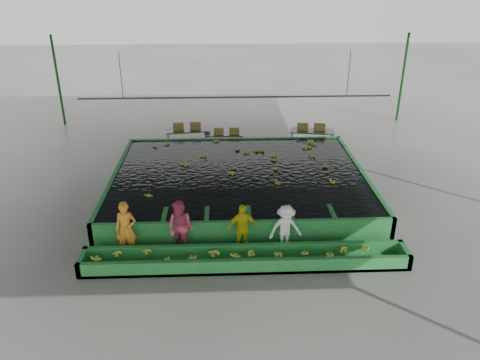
{
  "coord_description": "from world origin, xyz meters",
  "views": [
    {
      "loc": [
        -0.65,
        -15.51,
        8.44
      ],
      "look_at": [
        0.0,
        0.5,
        1.0
      ],
      "focal_mm": 35.0,
      "sensor_mm": 36.0,
      "label": 1
    }
  ],
  "objects_px": {
    "worker_a": "(126,229)",
    "packing_table_right": "(312,140)",
    "sorting_trough": "(245,259)",
    "packing_table_left": "(188,139)",
    "packing_table_mid": "(224,142)",
    "box_stack_right": "(311,130)",
    "box_stack_left": "(187,129)",
    "box_stack_mid": "(227,134)",
    "worker_b": "(181,228)",
    "worker_c": "(242,229)",
    "flotation_tank": "(239,182)",
    "worker_d": "(285,229)"
  },
  "relations": [
    {
      "from": "packing_table_right",
      "to": "box_stack_right",
      "type": "bearing_deg",
      "value": 119.53
    },
    {
      "from": "worker_d",
      "to": "box_stack_left",
      "type": "relative_size",
      "value": 1.19
    },
    {
      "from": "packing_table_mid",
      "to": "box_stack_mid",
      "type": "bearing_deg",
      "value": -24.22
    },
    {
      "from": "flotation_tank",
      "to": "worker_d",
      "type": "relative_size",
      "value": 6.21
    },
    {
      "from": "flotation_tank",
      "to": "box_stack_mid",
      "type": "bearing_deg",
      "value": 95.25
    },
    {
      "from": "worker_d",
      "to": "sorting_trough",
      "type": "bearing_deg",
      "value": -157.24
    },
    {
      "from": "sorting_trough",
      "to": "worker_a",
      "type": "bearing_deg",
      "value": 167.78
    },
    {
      "from": "worker_a",
      "to": "packing_table_left",
      "type": "xyz_separation_m",
      "value": [
        1.34,
        9.37,
        -0.42
      ]
    },
    {
      "from": "flotation_tank",
      "to": "box_stack_right",
      "type": "bearing_deg",
      "value": 52.05
    },
    {
      "from": "worker_c",
      "to": "box_stack_right",
      "type": "bearing_deg",
      "value": 54.87
    },
    {
      "from": "box_stack_mid",
      "to": "packing_table_right",
      "type": "bearing_deg",
      "value": 0.32
    },
    {
      "from": "sorting_trough",
      "to": "box_stack_left",
      "type": "xyz_separation_m",
      "value": [
        -2.38,
        10.21,
        0.74
      ]
    },
    {
      "from": "box_stack_mid",
      "to": "worker_d",
      "type": "bearing_deg",
      "value": -79.04
    },
    {
      "from": "packing_table_mid",
      "to": "worker_b",
      "type": "bearing_deg",
      "value": -99.0
    },
    {
      "from": "flotation_tank",
      "to": "packing_table_left",
      "type": "xyz_separation_m",
      "value": [
        -2.35,
        5.07,
        0.04
      ]
    },
    {
      "from": "flotation_tank",
      "to": "box_stack_mid",
      "type": "relative_size",
      "value": 8.07
    },
    {
      "from": "box_stack_mid",
      "to": "packing_table_left",
      "type": "bearing_deg",
      "value": 168.84
    },
    {
      "from": "worker_d",
      "to": "packing_table_right",
      "type": "height_order",
      "value": "worker_d"
    },
    {
      "from": "worker_a",
      "to": "packing_table_mid",
      "type": "height_order",
      "value": "worker_a"
    },
    {
      "from": "sorting_trough",
      "to": "box_stack_mid",
      "type": "height_order",
      "value": "box_stack_mid"
    },
    {
      "from": "box_stack_right",
      "to": "box_stack_left",
      "type": "bearing_deg",
      "value": 177.1
    },
    {
      "from": "packing_table_left",
      "to": "packing_table_right",
      "type": "distance_m",
      "value": 6.16
    },
    {
      "from": "sorting_trough",
      "to": "packing_table_left",
      "type": "height_order",
      "value": "packing_table_left"
    },
    {
      "from": "worker_d",
      "to": "packing_table_right",
      "type": "xyz_separation_m",
      "value": [
        2.48,
        9.01,
        -0.32
      ]
    },
    {
      "from": "worker_d",
      "to": "box_stack_left",
      "type": "height_order",
      "value": "worker_d"
    },
    {
      "from": "sorting_trough",
      "to": "packing_table_right",
      "type": "distance_m",
      "value": 10.52
    },
    {
      "from": "packing_table_left",
      "to": "box_stack_left",
      "type": "relative_size",
      "value": 1.6
    },
    {
      "from": "worker_c",
      "to": "worker_d",
      "type": "bearing_deg",
      "value": -12.38
    },
    {
      "from": "worker_a",
      "to": "box_stack_left",
      "type": "height_order",
      "value": "worker_a"
    },
    {
      "from": "packing_table_mid",
      "to": "worker_a",
      "type": "bearing_deg",
      "value": -109.09
    },
    {
      "from": "flotation_tank",
      "to": "box_stack_mid",
      "type": "xyz_separation_m",
      "value": [
        -0.43,
        4.69,
        0.41
      ]
    },
    {
      "from": "packing_table_left",
      "to": "packing_table_mid",
      "type": "xyz_separation_m",
      "value": [
        1.79,
        -0.32,
        -0.07
      ]
    },
    {
      "from": "worker_b",
      "to": "box_stack_mid",
      "type": "distance_m",
      "value": 9.12
    },
    {
      "from": "sorting_trough",
      "to": "worker_d",
      "type": "distance_m",
      "value": 1.63
    },
    {
      "from": "sorting_trough",
      "to": "worker_d",
      "type": "relative_size",
      "value": 6.21
    },
    {
      "from": "box_stack_mid",
      "to": "box_stack_left",
      "type": "bearing_deg",
      "value": 167.74
    },
    {
      "from": "packing_table_right",
      "to": "box_stack_mid",
      "type": "distance_m",
      "value": 4.24
    },
    {
      "from": "packing_table_left",
      "to": "worker_c",
      "type": "bearing_deg",
      "value": -76.31
    },
    {
      "from": "worker_a",
      "to": "packing_table_right",
      "type": "xyz_separation_m",
      "value": [
        7.49,
        9.01,
        -0.42
      ]
    },
    {
      "from": "packing_table_right",
      "to": "box_stack_mid",
      "type": "height_order",
      "value": "box_stack_mid"
    },
    {
      "from": "worker_c",
      "to": "packing_table_left",
      "type": "relative_size",
      "value": 0.78
    },
    {
      "from": "sorting_trough",
      "to": "worker_d",
      "type": "height_order",
      "value": "worker_d"
    },
    {
      "from": "worker_d",
      "to": "packing_table_mid",
      "type": "height_order",
      "value": "worker_d"
    },
    {
      "from": "packing_table_left",
      "to": "packing_table_right",
      "type": "height_order",
      "value": "packing_table_left"
    },
    {
      "from": "worker_d",
      "to": "box_stack_left",
      "type": "bearing_deg",
      "value": 102.75
    },
    {
      "from": "box_stack_right",
      "to": "packing_table_right",
      "type": "bearing_deg",
      "value": -60.47
    },
    {
      "from": "sorting_trough",
      "to": "worker_a",
      "type": "relative_size",
      "value": 5.49
    },
    {
      "from": "sorting_trough",
      "to": "packing_table_right",
      "type": "height_order",
      "value": "packing_table_right"
    },
    {
      "from": "sorting_trough",
      "to": "flotation_tank",
      "type": "bearing_deg",
      "value": 90.0
    },
    {
      "from": "box_stack_left",
      "to": "worker_d",
      "type": "bearing_deg",
      "value": -68.59
    }
  ]
}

